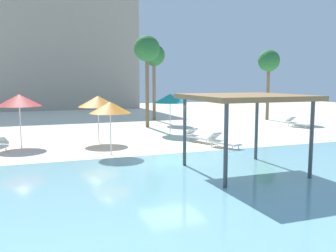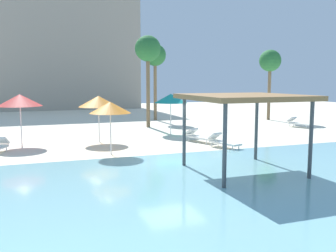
{
  "view_description": "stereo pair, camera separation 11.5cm",
  "coord_description": "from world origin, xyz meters",
  "px_view_note": "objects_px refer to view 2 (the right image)",
  "views": [
    {
      "loc": [
        -5.58,
        -14.67,
        3.49
      ],
      "look_at": [
        0.57,
        2.0,
        1.3
      ],
      "focal_mm": 39.73,
      "sensor_mm": 36.0,
      "label": 1
    },
    {
      "loc": [
        -5.47,
        -14.71,
        3.49
      ],
      "look_at": [
        0.57,
        2.0,
        1.3
      ],
      "focal_mm": 39.73,
      "sensor_mm": 36.0,
      "label": 2
    }
  ],
  "objects_px": {
    "lounge_chair_5": "(298,123)",
    "lounge_chair_0": "(198,136)",
    "palm_tree_0": "(155,57)",
    "palm_tree_2": "(270,62)",
    "beach_umbrella_red_0": "(20,100)",
    "lounge_chair_2": "(223,141)",
    "palm_tree_1": "(148,51)",
    "shade_pavilion": "(244,100)",
    "beach_umbrella_orange_2": "(110,108)",
    "beach_umbrella_orange_3": "(98,101)",
    "beach_umbrella_teal_1": "(171,98)"
  },
  "relations": [
    {
      "from": "beach_umbrella_orange_3",
      "to": "beach_umbrella_red_0",
      "type": "bearing_deg",
      "value": 176.28
    },
    {
      "from": "shade_pavilion",
      "to": "palm_tree_2",
      "type": "bearing_deg",
      "value": 52.34
    },
    {
      "from": "shade_pavilion",
      "to": "lounge_chair_2",
      "type": "bearing_deg",
      "value": 69.9
    },
    {
      "from": "palm_tree_0",
      "to": "palm_tree_1",
      "type": "distance_m",
      "value": 5.05
    },
    {
      "from": "lounge_chair_0",
      "to": "palm_tree_0",
      "type": "height_order",
      "value": "palm_tree_0"
    },
    {
      "from": "lounge_chair_2",
      "to": "lounge_chair_5",
      "type": "xyz_separation_m",
      "value": [
        9.38,
        5.64,
        0.0
      ]
    },
    {
      "from": "beach_umbrella_orange_3",
      "to": "lounge_chair_0",
      "type": "bearing_deg",
      "value": -19.81
    },
    {
      "from": "palm_tree_1",
      "to": "palm_tree_2",
      "type": "relative_size",
      "value": 1.1
    },
    {
      "from": "lounge_chair_2",
      "to": "palm_tree_2",
      "type": "relative_size",
      "value": 0.32
    },
    {
      "from": "lounge_chair_5",
      "to": "lounge_chair_2",
      "type": "bearing_deg",
      "value": -76.41
    },
    {
      "from": "lounge_chair_2",
      "to": "palm_tree_0",
      "type": "relative_size",
      "value": 0.3
    },
    {
      "from": "beach_umbrella_red_0",
      "to": "lounge_chair_5",
      "type": "xyz_separation_m",
      "value": [
        19.26,
        1.36,
        -2.11
      ]
    },
    {
      "from": "beach_umbrella_teal_1",
      "to": "palm_tree_2",
      "type": "relative_size",
      "value": 0.43
    },
    {
      "from": "shade_pavilion",
      "to": "lounge_chair_2",
      "type": "xyz_separation_m",
      "value": [
        1.81,
        4.94,
        -2.44
      ]
    },
    {
      "from": "palm_tree_0",
      "to": "palm_tree_2",
      "type": "height_order",
      "value": "palm_tree_0"
    },
    {
      "from": "shade_pavilion",
      "to": "palm_tree_2",
      "type": "distance_m",
      "value": 20.13
    },
    {
      "from": "lounge_chair_5",
      "to": "lounge_chair_0",
      "type": "bearing_deg",
      "value": -87.53
    },
    {
      "from": "lounge_chair_5",
      "to": "palm_tree_2",
      "type": "bearing_deg",
      "value": 151.4
    },
    {
      "from": "lounge_chair_5",
      "to": "palm_tree_1",
      "type": "height_order",
      "value": "palm_tree_1"
    },
    {
      "from": "palm_tree_1",
      "to": "beach_umbrella_red_0",
      "type": "bearing_deg",
      "value": -149.11
    },
    {
      "from": "palm_tree_0",
      "to": "beach_umbrella_orange_3",
      "type": "bearing_deg",
      "value": -123.28
    },
    {
      "from": "beach_umbrella_orange_2",
      "to": "beach_umbrella_orange_3",
      "type": "distance_m",
      "value": 3.76
    },
    {
      "from": "lounge_chair_2",
      "to": "palm_tree_2",
      "type": "xyz_separation_m",
      "value": [
        10.42,
        10.9,
        4.72
      ]
    },
    {
      "from": "beach_umbrella_red_0",
      "to": "lounge_chair_2",
      "type": "distance_m",
      "value": 10.97
    },
    {
      "from": "beach_umbrella_orange_2",
      "to": "beach_umbrella_orange_3",
      "type": "height_order",
      "value": "beach_umbrella_orange_3"
    },
    {
      "from": "shade_pavilion",
      "to": "lounge_chair_0",
      "type": "distance_m",
      "value": 7.57
    },
    {
      "from": "beach_umbrella_orange_3",
      "to": "lounge_chair_0",
      "type": "distance_m",
      "value": 6.0
    },
    {
      "from": "shade_pavilion",
      "to": "beach_umbrella_teal_1",
      "type": "bearing_deg",
      "value": 84.68
    },
    {
      "from": "shade_pavilion",
      "to": "palm_tree_1",
      "type": "distance_m",
      "value": 14.72
    },
    {
      "from": "beach_umbrella_orange_2",
      "to": "palm_tree_2",
      "type": "bearing_deg",
      "value": 33.25
    },
    {
      "from": "beach_umbrella_red_0",
      "to": "palm_tree_0",
      "type": "relative_size",
      "value": 0.42
    },
    {
      "from": "beach_umbrella_red_0",
      "to": "palm_tree_2",
      "type": "xyz_separation_m",
      "value": [
        20.3,
        6.62,
        2.62
      ]
    },
    {
      "from": "beach_umbrella_orange_2",
      "to": "palm_tree_0",
      "type": "bearing_deg",
      "value": 64.2
    },
    {
      "from": "palm_tree_2",
      "to": "lounge_chair_0",
      "type": "bearing_deg",
      "value": -140.91
    },
    {
      "from": "lounge_chair_5",
      "to": "palm_tree_2",
      "type": "relative_size",
      "value": 0.32
    },
    {
      "from": "lounge_chair_5",
      "to": "palm_tree_1",
      "type": "distance_m",
      "value": 12.41
    },
    {
      "from": "lounge_chair_0",
      "to": "lounge_chair_2",
      "type": "distance_m",
      "value": 2.13
    },
    {
      "from": "palm_tree_1",
      "to": "beach_umbrella_orange_2",
      "type": "bearing_deg",
      "value": -116.73
    },
    {
      "from": "beach_umbrella_teal_1",
      "to": "lounge_chair_5",
      "type": "relative_size",
      "value": 1.32
    },
    {
      "from": "beach_umbrella_orange_2",
      "to": "beach_umbrella_orange_3",
      "type": "xyz_separation_m",
      "value": [
        0.07,
        3.76,
        0.09
      ]
    },
    {
      "from": "beach_umbrella_red_0",
      "to": "palm_tree_0",
      "type": "distance_m",
      "value": 14.88
    },
    {
      "from": "palm_tree_0",
      "to": "palm_tree_2",
      "type": "xyz_separation_m",
      "value": [
        9.54,
        -3.21,
        -0.45
      ]
    },
    {
      "from": "beach_umbrella_red_0",
      "to": "palm_tree_0",
      "type": "height_order",
      "value": "palm_tree_0"
    },
    {
      "from": "palm_tree_1",
      "to": "beach_umbrella_orange_3",
      "type": "bearing_deg",
      "value": -129.89
    },
    {
      "from": "beach_umbrella_red_0",
      "to": "lounge_chair_2",
      "type": "xyz_separation_m",
      "value": [
        9.88,
        -4.28,
        -2.11
      ]
    },
    {
      "from": "palm_tree_2",
      "to": "palm_tree_1",
      "type": "bearing_deg",
      "value": -173.07
    },
    {
      "from": "beach_umbrella_teal_1",
      "to": "beach_umbrella_orange_2",
      "type": "distance_m",
      "value": 7.3
    },
    {
      "from": "beach_umbrella_orange_2",
      "to": "beach_umbrella_red_0",
      "type": "bearing_deg",
      "value": 135.2
    },
    {
      "from": "beach_umbrella_orange_3",
      "to": "lounge_chair_2",
      "type": "bearing_deg",
      "value": -34.88
    },
    {
      "from": "beach_umbrella_teal_1",
      "to": "lounge_chair_0",
      "type": "height_order",
      "value": "beach_umbrella_teal_1"
    }
  ]
}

